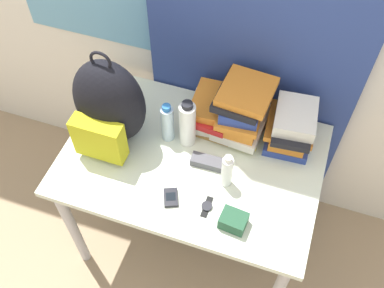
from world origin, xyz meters
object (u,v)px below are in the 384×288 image
backpack (109,106)px  book_stack_left (214,111)px  sports_bottle (187,124)px  cell_phone (171,198)px  water_bottle (167,123)px  camera_pouch (233,221)px  sunglasses_case (208,162)px  book_stack_right (291,126)px  sunscreen_bottle (227,171)px  wristwatch (207,206)px  book_stack_center (243,109)px

backpack → book_stack_left: backpack is taller
sports_bottle → backpack: bearing=-165.3°
backpack → cell_phone: (0.35, -0.22, -0.20)m
water_bottle → camera_pouch: water_bottle is taller
book_stack_left → cell_phone: book_stack_left is taller
book_stack_left → sunglasses_case: book_stack_left is taller
book_stack_right → cell_phone: bearing=-131.0°
book_stack_right → sports_bottle: 0.45m
sunscreen_bottle → cell_phone: (-0.19, -0.15, -0.08)m
book_stack_left → wristwatch: size_ratio=2.80×
sunscreen_bottle → cell_phone: size_ratio=1.87×
sports_bottle → sunscreen_bottle: sports_bottle is taller
book_stack_left → sunglasses_case: bearing=-77.7°
book_stack_center → sunglasses_case: (-0.08, -0.24, -0.12)m
book_stack_center → wristwatch: (-0.02, -0.44, -0.13)m
water_bottle → sunscreen_bottle: water_bottle is taller
wristwatch → book_stack_left: bearing=104.1°
backpack → wristwatch: (0.50, -0.21, -0.20)m
book_stack_right → camera_pouch: size_ratio=2.65×
cell_phone → wristwatch: size_ratio=1.02×
book_stack_left → backpack: bearing=-149.5°
water_bottle → camera_pouch: (0.40, -0.33, -0.07)m
sunscreen_bottle → sunglasses_case: (-0.10, 0.06, -0.07)m
book_stack_left → water_bottle: size_ratio=1.29×
camera_pouch → sunglasses_case: bearing=126.8°
sports_bottle → sunscreen_bottle: size_ratio=1.36×
book_stack_left → cell_phone: (-0.04, -0.45, -0.06)m
book_stack_center → water_bottle: book_stack_center is taller
book_stack_right → water_bottle: bearing=-163.2°
book_stack_left → sports_bottle: (-0.07, -0.15, 0.05)m
book_stack_left → sunscreen_bottle: (0.15, -0.30, 0.02)m
sports_bottle → sunscreen_bottle: bearing=-34.7°
sunglasses_case → backpack: bearing=178.8°
book_stack_right → cell_phone: size_ratio=2.94×
backpack → camera_pouch: size_ratio=4.50×
cell_phone → book_stack_left: bearing=84.8°
sunscreen_bottle → wristwatch: sunscreen_bottle is taller
backpack → sports_bottle: (0.32, 0.08, -0.09)m
camera_pouch → book_stack_left: bearing=115.8°
book_stack_right → book_stack_center: bearing=-179.6°
cell_phone → sunglasses_case: sunglasses_case is taller
cell_phone → water_bottle: bearing=112.5°
backpack → water_bottle: backpack is taller
wristwatch → sunscreen_bottle: bearing=74.1°
backpack → sports_bottle: 0.34m
book_stack_center → sports_bottle: 0.25m
book_stack_center → sports_bottle: (-0.21, -0.15, -0.01)m
sports_bottle → sunglasses_case: size_ratio=1.67×
wristwatch → sports_bottle: bearing=122.3°
sports_bottle → water_bottle: bearing=-175.6°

